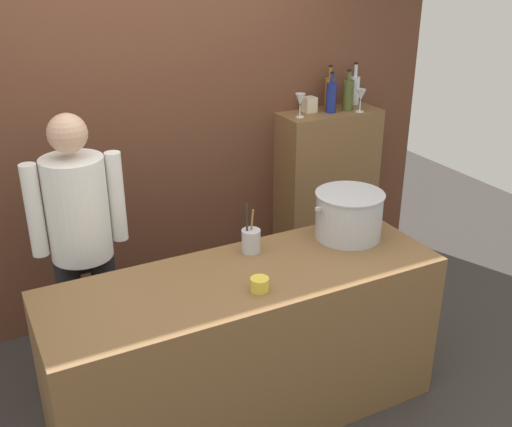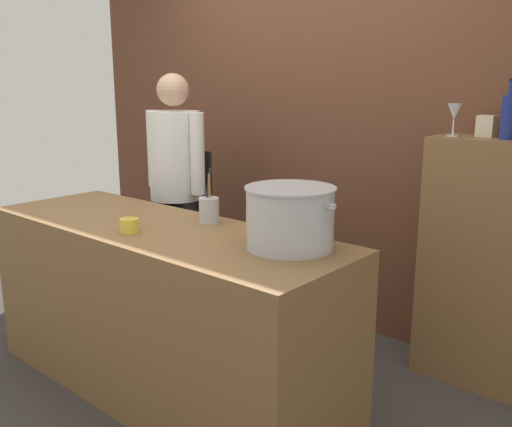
{
  "view_description": "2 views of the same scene",
  "coord_description": "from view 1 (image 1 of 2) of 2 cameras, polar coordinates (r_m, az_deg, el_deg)",
  "views": [
    {
      "loc": [
        -1.2,
        -2.44,
        2.45
      ],
      "look_at": [
        0.29,
        0.44,
        1.01
      ],
      "focal_mm": 42.68,
      "sensor_mm": 36.0,
      "label": 1
    },
    {
      "loc": [
        2.15,
        -1.75,
        1.61
      ],
      "look_at": [
        0.27,
        0.44,
        0.93
      ],
      "focal_mm": 39.55,
      "sensor_mm": 36.0,
      "label": 2
    }
  ],
  "objects": [
    {
      "name": "wine_glass_tall",
      "position": [
        4.34,
        4.17,
        10.53
      ],
      "size": [
        0.07,
        0.07,
        0.17
      ],
      "color": "silver",
      "rests_on": "bar_cabinet"
    },
    {
      "name": "prep_counter",
      "position": [
        3.38,
        -0.96,
        -12.39
      ],
      "size": [
        2.09,
        0.7,
        0.9
      ],
      "primitive_type": "cube",
      "color": "brown",
      "rests_on": "ground_plane"
    },
    {
      "name": "wine_bottle_olive",
      "position": [
        4.57,
        8.62,
        10.97
      ],
      "size": [
        0.08,
        0.08,
        0.3
      ],
      "color": "#475123",
      "rests_on": "bar_cabinet"
    },
    {
      "name": "brick_back_panel",
      "position": [
        4.14,
        -9.87,
        10.31
      ],
      "size": [
        4.4,
        0.1,
        3.0
      ],
      "primitive_type": "cube",
      "color": "brown",
      "rests_on": "ground_plane"
    },
    {
      "name": "wine_glass_wide",
      "position": [
        4.53,
        9.79,
        10.82
      ],
      "size": [
        0.07,
        0.07,
        0.17
      ],
      "color": "silver",
      "rests_on": "bar_cabinet"
    },
    {
      "name": "utensil_crock",
      "position": [
        3.33,
        -0.48,
        -2.52
      ],
      "size": [
        0.1,
        0.1,
        0.28
      ],
      "color": "#B7BABF",
      "rests_on": "prep_counter"
    },
    {
      "name": "bar_cabinet",
      "position": [
        4.75,
        6.58,
        1.7
      ],
      "size": [
        0.76,
        0.32,
        1.33
      ],
      "primitive_type": "cube",
      "color": "brown",
      "rests_on": "ground_plane"
    },
    {
      "name": "wine_bottle_amber",
      "position": [
        4.6,
        6.89,
        11.21
      ],
      "size": [
        0.07,
        0.07,
        0.32
      ],
      "color": "#8C5919",
      "rests_on": "bar_cabinet"
    },
    {
      "name": "chef",
      "position": [
        3.53,
        -16.12,
        -1.98
      ],
      "size": [
        0.53,
        0.36,
        1.66
      ],
      "rotation": [
        0.0,
        0.0,
        3.12
      ],
      "color": "black",
      "rests_on": "ground_plane"
    },
    {
      "name": "stockpot_large",
      "position": [
        3.51,
        8.69,
        -0.13
      ],
      "size": [
        0.45,
        0.39,
        0.27
      ],
      "color": "#B7BABF",
      "rests_on": "prep_counter"
    },
    {
      "name": "spice_tin_cream",
      "position": [
        4.5,
        5.03,
        10.14
      ],
      "size": [
        0.09,
        0.09,
        0.11
      ],
      "primitive_type": "cube",
      "color": "beige",
      "rests_on": "bar_cabinet"
    },
    {
      "name": "ground_plane",
      "position": [
        3.66,
        -0.91,
        -18.07
      ],
      "size": [
        8.0,
        8.0,
        0.0
      ],
      "primitive_type": "plane",
      "color": "#383330"
    },
    {
      "name": "wine_bottle_cobalt",
      "position": [
        4.49,
        7.06,
        10.79
      ],
      "size": [
        0.07,
        0.07,
        0.29
      ],
      "color": "navy",
      "rests_on": "bar_cabinet"
    },
    {
      "name": "wine_bottle_clear",
      "position": [
        4.76,
        9.23,
        11.42
      ],
      "size": [
        0.07,
        0.07,
        0.31
      ],
      "color": "silver",
      "rests_on": "bar_cabinet"
    },
    {
      "name": "butter_jar",
      "position": [
        2.98,
        0.34,
        -6.66
      ],
      "size": [
        0.09,
        0.09,
        0.07
      ],
      "primitive_type": "cylinder",
      "color": "yellow",
      "rests_on": "prep_counter"
    }
  ]
}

